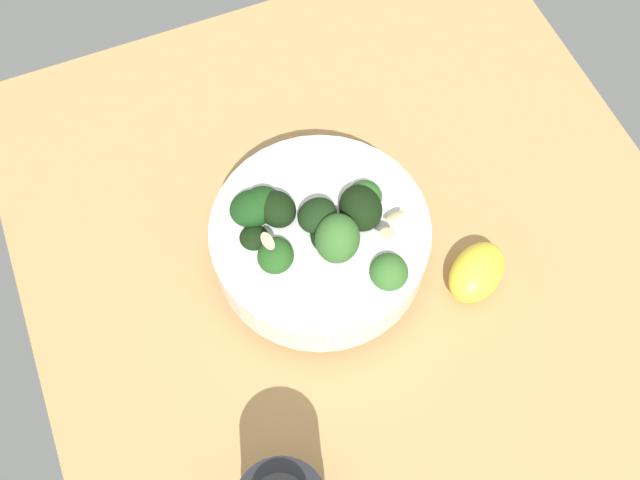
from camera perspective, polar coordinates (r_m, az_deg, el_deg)
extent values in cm
cube|color=tan|center=(73.27, 2.39, -0.24)|extent=(62.72, 62.72, 4.32)
cylinder|color=white|center=(69.38, 0.00, -1.17)|extent=(10.83, 10.83, 1.60)
cylinder|color=white|center=(66.49, 0.00, 0.00)|extent=(19.69, 19.69, 4.79)
cylinder|color=silver|center=(64.71, 0.00, 0.78)|extent=(15.94, 15.94, 0.80)
cylinder|color=#2F662B|center=(63.37, 1.32, -0.64)|extent=(1.88, 1.91, 1.45)
ellipsoid|color=#386B2B|center=(61.67, 1.36, 0.12)|extent=(6.12, 6.30, 5.98)
cylinder|color=#589D47|center=(65.60, 2.78, 1.68)|extent=(1.77, 1.62, 1.32)
ellipsoid|color=black|center=(64.13, 2.84, 2.37)|extent=(4.77, 4.80, 4.03)
cylinder|color=#3C7A32|center=(66.49, -5.17, 1.75)|extent=(2.05, 2.12, 1.47)
ellipsoid|color=#194216|center=(65.00, -5.29, 2.46)|extent=(5.93, 6.05, 5.13)
cylinder|color=#4A8F3C|center=(67.13, 3.40, 2.78)|extent=(1.57, 1.83, 1.62)
ellipsoid|color=#2D6023|center=(65.78, 3.47, 3.43)|extent=(4.55, 4.96, 4.15)
cylinder|color=#4A8F3C|center=(64.60, -3.41, -1.81)|extent=(1.46, 1.30, 1.45)
ellipsoid|color=#23511C|center=(63.28, -3.48, -1.27)|extent=(4.99, 4.74, 3.69)
cylinder|color=#2F662B|center=(64.93, -0.21, 1.22)|extent=(1.75, 1.66, 1.77)
ellipsoid|color=black|center=(63.42, -0.21, 1.93)|extent=(5.15, 5.28, 4.20)
cylinder|color=#3C7A32|center=(64.51, 5.23, -3.21)|extent=(1.99, 1.85, 1.73)
ellipsoid|color=#386B2B|center=(62.79, 5.37, -2.54)|extent=(5.54, 5.00, 4.69)
cylinder|color=#3C7A32|center=(64.45, 0.57, -0.23)|extent=(1.37, 1.28, 1.17)
ellipsoid|color=black|center=(63.27, 0.58, 0.29)|extent=(4.34, 4.28, 2.84)
cylinder|color=#4A8F3C|center=(65.56, -5.06, -0.36)|extent=(1.27, 1.47, 1.37)
ellipsoid|color=black|center=(64.37, -5.16, 0.15)|extent=(3.26, 3.50, 2.25)
cylinder|color=#3C7A32|center=(66.44, -4.41, 2.18)|extent=(1.84, 1.92, 1.38)
ellipsoid|color=#194216|center=(64.99, -4.51, 2.88)|extent=(5.11, 5.19, 4.62)
cylinder|color=#2F662B|center=(65.88, -3.29, 1.68)|extent=(1.63, 1.77, 1.71)
ellipsoid|color=black|center=(64.33, -3.37, 2.41)|extent=(4.32, 4.64, 2.86)
ellipsoid|color=#DBBC84|center=(63.69, 5.85, 1.86)|extent=(2.00, 1.24, 1.20)
ellipsoid|color=#DBBC84|center=(61.53, -4.10, -0.07)|extent=(1.34, 1.95, 0.73)
ellipsoid|color=#DBBC84|center=(61.69, 5.21, 0.52)|extent=(1.76, 1.26, 1.35)
ellipsoid|color=yellow|center=(69.00, 12.11, -2.47)|extent=(7.97, 7.28, 3.74)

